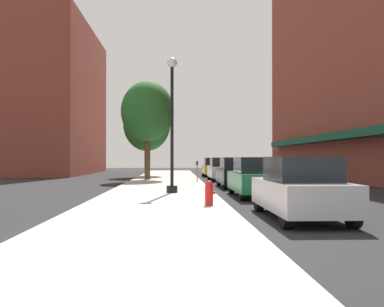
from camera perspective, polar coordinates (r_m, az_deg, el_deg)
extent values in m
plane|color=#232326|center=(25.49, 5.28, -4.27)|extent=(90.00, 90.00, 0.00)
cube|color=#B7B2A8|center=(26.28, -3.71, -4.03)|extent=(4.80, 50.00, 0.12)
cube|color=#144C38|center=(31.24, 18.35, 2.12)|extent=(0.90, 34.00, 0.50)
cube|color=brown|center=(46.12, -16.99, 6.73)|extent=(6.00, 18.00, 15.00)
cube|color=#144C38|center=(46.73, -20.98, 1.24)|extent=(0.90, 15.30, 0.50)
cylinder|color=black|center=(18.52, -2.71, -4.81)|extent=(0.48, 0.48, 0.30)
cylinder|color=black|center=(18.53, -2.71, 3.70)|extent=(0.14, 0.14, 5.20)
sphere|color=silver|center=(18.94, -2.70, 12.12)|extent=(0.44, 0.44, 0.44)
cylinder|color=red|center=(13.57, 2.30, -5.67)|extent=(0.26, 0.26, 0.62)
sphere|color=red|center=(13.55, 2.30, -4.15)|extent=(0.24, 0.24, 0.24)
cylinder|color=red|center=(13.58, 2.89, -5.28)|extent=(0.12, 0.10, 0.10)
cylinder|color=slate|center=(26.95, 0.69, -2.70)|extent=(0.06, 0.06, 1.05)
cube|color=#33383D|center=(26.94, 0.69, -1.30)|extent=(0.14, 0.09, 0.26)
cylinder|color=#4C3823|center=(30.05, -6.02, -0.23)|extent=(0.40, 0.40, 3.41)
ellipsoid|color=#235B23|center=(30.23, -6.01, 5.66)|extent=(3.72, 3.72, 4.28)
cylinder|color=#422D1E|center=(36.58, -6.10, -0.68)|extent=(0.40, 0.40, 2.91)
ellipsoid|color=#235B23|center=(36.70, -6.10, 3.95)|extent=(4.03, 4.03, 4.63)
cylinder|color=black|center=(13.13, 8.98, -6.31)|extent=(0.22, 0.64, 0.64)
cylinder|color=black|center=(13.52, 15.51, -6.13)|extent=(0.22, 0.64, 0.64)
cylinder|color=black|center=(10.03, 12.56, -8.08)|extent=(0.22, 0.64, 0.64)
cylinder|color=black|center=(10.54, 20.87, -7.69)|extent=(0.22, 0.64, 0.64)
cube|color=#B2B2BA|center=(11.74, 14.25, -5.41)|extent=(1.80, 4.30, 0.76)
cube|color=black|center=(11.56, 14.46, -2.01)|extent=(1.56, 2.20, 0.64)
cylinder|color=black|center=(19.37, 5.33, -4.48)|extent=(0.22, 0.64, 0.64)
cylinder|color=black|center=(19.63, 9.86, -4.42)|extent=(0.22, 0.64, 0.64)
cylinder|color=black|center=(16.21, 6.82, -5.23)|extent=(0.22, 0.64, 0.64)
cylinder|color=black|center=(16.52, 12.19, -5.13)|extent=(0.22, 0.64, 0.64)
cube|color=#196638|center=(17.89, 8.48, -3.76)|extent=(1.80, 4.30, 0.76)
cube|color=black|center=(17.72, 8.57, -1.53)|extent=(1.56, 2.20, 0.64)
cylinder|color=black|center=(25.02, 3.61, -3.60)|extent=(0.22, 0.64, 0.64)
cylinder|color=black|center=(25.23, 7.15, -3.57)|extent=(0.22, 0.64, 0.64)
cylinder|color=black|center=(21.85, 4.47, -4.04)|extent=(0.22, 0.64, 0.64)
cylinder|color=black|center=(22.08, 8.50, -4.00)|extent=(0.22, 0.64, 0.64)
cube|color=black|center=(23.52, 5.90, -3.01)|extent=(1.80, 4.30, 0.76)
cube|color=black|center=(23.35, 5.95, -1.31)|extent=(1.56, 2.20, 0.64)
cylinder|color=black|center=(32.06, 2.33, -2.95)|extent=(0.22, 0.64, 0.64)
cylinder|color=black|center=(32.22, 5.10, -2.93)|extent=(0.22, 0.64, 0.64)
cylinder|color=black|center=(28.88, 2.83, -3.20)|extent=(0.22, 0.64, 0.64)
cylinder|color=black|center=(29.06, 5.90, -3.18)|extent=(0.22, 0.64, 0.64)
cube|color=silver|center=(30.53, 4.03, -2.46)|extent=(1.80, 4.30, 0.76)
cube|color=black|center=(30.37, 4.06, -1.15)|extent=(1.56, 2.20, 0.64)
cylinder|color=black|center=(38.89, 1.53, -2.54)|extent=(0.22, 0.64, 0.64)
cylinder|color=black|center=(39.02, 3.82, -2.53)|extent=(0.22, 0.64, 0.64)
cylinder|color=black|center=(35.70, 1.86, -2.71)|extent=(0.22, 0.64, 0.64)
cylinder|color=black|center=(35.84, 4.36, -2.70)|extent=(0.22, 0.64, 0.64)
cube|color=gold|center=(37.34, 2.88, -2.12)|extent=(1.80, 4.30, 0.76)
cube|color=black|center=(37.18, 2.90, -1.05)|extent=(1.56, 2.20, 0.64)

